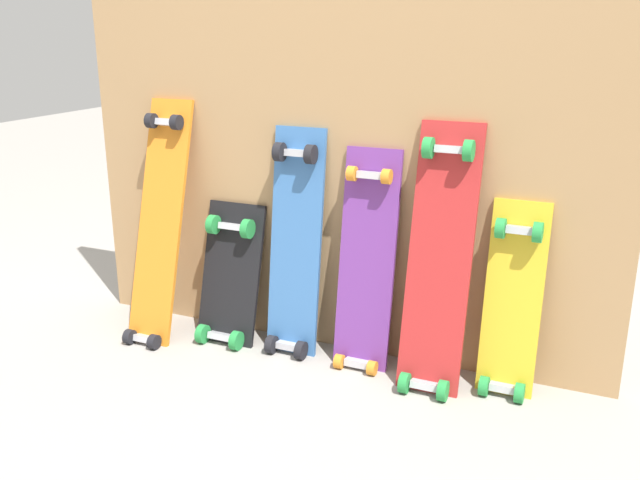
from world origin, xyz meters
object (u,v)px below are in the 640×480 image
object	(u,v)px
skateboard_orange	(159,231)
skateboard_blue	(295,251)
skateboard_black	(229,282)
skateboard_red	(438,269)
skateboard_yellow	(512,309)
skateboard_purple	(366,270)

from	to	relation	value
skateboard_orange	skateboard_blue	xyz separation A→B (m)	(0.53, 0.08, -0.03)
skateboard_orange	skateboard_black	distance (m)	0.33
skateboard_red	skateboard_yellow	world-z (taller)	skateboard_red
skateboard_black	skateboard_purple	size ratio (longest dim) A/B	0.70
skateboard_yellow	skateboard_purple	bearing A→B (deg)	-179.48
skateboard_purple	skateboard_black	bearing A→B (deg)	-177.93
skateboard_purple	skateboard_yellow	distance (m)	0.50
skateboard_red	skateboard_purple	bearing A→B (deg)	171.44
skateboard_orange	skateboard_yellow	distance (m)	1.31
skateboard_black	skateboard_blue	world-z (taller)	skateboard_blue
skateboard_orange	skateboard_red	world-z (taller)	skateboard_orange
skateboard_yellow	skateboard_black	bearing A→B (deg)	-178.67
skateboard_black	skateboard_red	bearing A→B (deg)	-1.43
skateboard_purple	skateboard_red	distance (m)	0.27
skateboard_black	skateboard_yellow	size ratio (longest dim) A/B	0.84
skateboard_blue	skateboard_red	world-z (taller)	skateboard_red
skateboard_blue	skateboard_yellow	bearing A→B (deg)	0.11
skateboard_black	skateboard_yellow	bearing A→B (deg)	1.33
skateboard_blue	skateboard_red	xyz separation A→B (m)	(0.54, -0.04, 0.02)
skateboard_orange	skateboard_black	bearing A→B (deg)	11.81
skateboard_blue	skateboard_yellow	xyz separation A→B (m)	(0.77, 0.00, -0.09)
skateboard_blue	skateboard_yellow	size ratio (longest dim) A/B	1.27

